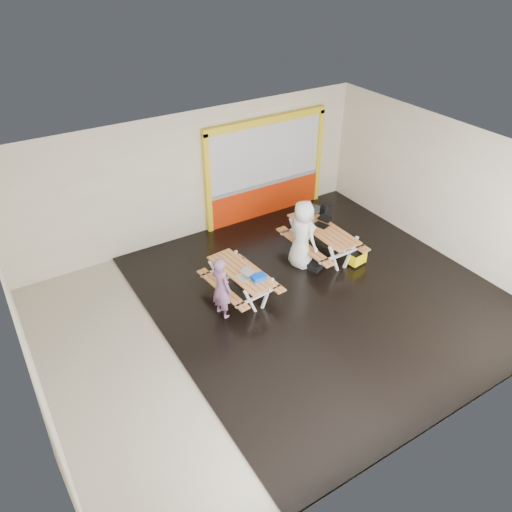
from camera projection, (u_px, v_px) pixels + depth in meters
room at (279, 247)px, 10.06m from camera, size 10.02×8.02×3.52m
deck at (321, 293)px, 11.57m from camera, size 7.50×7.98×0.05m
kiosk at (266, 170)px, 13.97m from camera, size 3.88×0.16×3.00m
picnic_table_left at (240, 276)px, 11.20m from camera, size 1.41×1.95×0.74m
picnic_table_right at (322, 235)px, 12.57m from camera, size 1.48×2.14×0.85m
person_left at (221, 288)px, 10.50m from camera, size 0.46×0.61×1.51m
person_right at (303, 235)px, 12.09m from camera, size 0.64×0.94×1.84m
laptop_left at (244, 275)px, 10.85m from camera, size 0.38×0.35×0.15m
laptop_right at (322, 223)px, 12.57m from camera, size 0.50×0.47×0.17m
blue_pouch at (259, 277)px, 10.80m from camera, size 0.32×0.22×0.09m
toolbox at (311, 211)px, 13.00m from camera, size 0.49×0.33×0.26m
backpack at (325, 212)px, 13.30m from camera, size 0.33×0.25×0.50m
dark_case at (316, 265)px, 12.34m from camera, size 0.54×0.48×0.17m
fluke_bag at (357, 258)px, 12.41m from camera, size 0.50×0.36×0.40m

